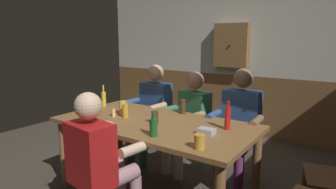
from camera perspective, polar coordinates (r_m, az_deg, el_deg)
name	(u,v)px	position (r m, az deg, el deg)	size (l,w,h in m)	color
back_wall_upper	(246,32)	(4.87, 15.23, 11.92)	(5.51, 0.12, 1.40)	beige
back_wall_wainscot	(243,104)	(4.98, 14.55, -1.85)	(5.51, 0.12, 0.97)	brown
dining_table	(155,131)	(2.85, -2.69, -7.19)	(1.94, 0.99, 0.77)	brown
person_0	(152,108)	(3.73, -3.18, -2.72)	(0.54, 0.54, 1.24)	#2D4C84
person_1	(190,117)	(3.43, 4.28, -4.48)	(0.55, 0.58, 1.18)	#33724C
person_2	(239,122)	(3.18, 13.85, -5.31)	(0.54, 0.52, 1.26)	#2D4C84
person_3	(100,158)	(2.35, -13.35, -12.05)	(0.54, 0.57, 1.18)	#AD1919
table_candle	(114,113)	(3.03, -10.70, -3.58)	(0.04, 0.04, 0.08)	#F9E08C
condiment_caddy	(206,131)	(2.47, 7.59, -7.21)	(0.14, 0.10, 0.05)	#B2B7BC
plate_0	(100,125)	(2.75, -13.26, -5.93)	(0.25, 0.25, 0.01)	white
bottle_0	(104,98)	(3.51, -12.60, -0.77)	(0.05, 0.05, 0.26)	gold
bottle_1	(228,118)	(2.60, 11.71, -4.50)	(0.05, 0.05, 0.26)	red
bottle_2	(153,127)	(2.38, -2.90, -6.38)	(0.06, 0.06, 0.22)	#195923
pint_glass_0	(123,108)	(3.10, -8.93, -2.59)	(0.08, 0.08, 0.14)	#E5C64C
pint_glass_1	(125,111)	(2.98, -8.45, -3.19)	(0.06, 0.06, 0.14)	gold
pint_glass_2	(155,117)	(2.75, -2.60, -4.55)	(0.07, 0.07, 0.11)	#4C2D19
pint_glass_3	(200,142)	(2.14, 6.25, -9.27)	(0.08, 0.08, 0.11)	gold
pint_glass_4	(183,107)	(3.10, 2.93, -2.41)	(0.06, 0.06, 0.15)	#4C2D19
wall_dart_cabinet	(231,45)	(4.81, 12.38, 9.48)	(0.56, 0.15, 0.70)	brown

